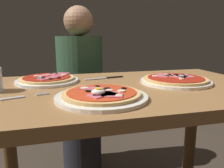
% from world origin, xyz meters
% --- Properties ---
extents(dining_table, '(1.19, 0.71, 0.78)m').
position_xyz_m(dining_table, '(0.00, 0.00, 0.64)').
color(dining_table, olive).
rests_on(dining_table, ground).
extents(pizza_foreground, '(0.31, 0.31, 0.05)m').
position_xyz_m(pizza_foreground, '(-0.14, -0.16, 0.79)').
color(pizza_foreground, silver).
rests_on(pizza_foreground, dining_table).
extents(pizza_across_left, '(0.31, 0.31, 0.03)m').
position_xyz_m(pizza_across_left, '(0.23, 0.01, 0.79)').
color(pizza_across_left, silver).
rests_on(pizza_across_left, dining_table).
extents(pizza_across_right, '(0.28, 0.28, 0.03)m').
position_xyz_m(pizza_across_right, '(-0.32, 0.17, 0.79)').
color(pizza_across_right, white).
rests_on(pizza_across_right, dining_table).
extents(fork, '(0.15, 0.06, 0.00)m').
position_xyz_m(fork, '(-0.40, -0.08, 0.78)').
color(fork, silver).
rests_on(fork, dining_table).
extents(knife, '(0.20, 0.05, 0.01)m').
position_xyz_m(knife, '(-0.04, 0.19, 0.78)').
color(knife, silver).
rests_on(knife, dining_table).
extents(diner_person, '(0.32, 0.32, 1.18)m').
position_xyz_m(diner_person, '(-0.11, 0.71, 0.56)').
color(diner_person, black).
rests_on(diner_person, ground).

